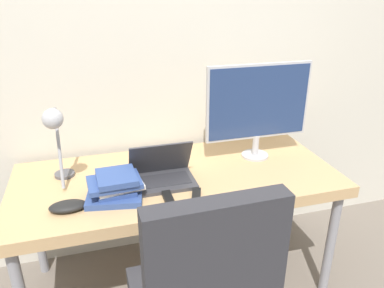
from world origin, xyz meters
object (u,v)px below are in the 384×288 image
at_px(book_stack, 116,187).
at_px(desk_lamp, 55,131).
at_px(laptop, 162,174).
at_px(monitor, 258,105).
at_px(game_controller, 68,206).

bearing_deg(book_stack, desk_lamp, 146.23).
distance_m(laptop, book_stack, 0.25).
bearing_deg(monitor, laptop, -165.30).
distance_m(laptop, desk_lamp, 0.54).
height_order(monitor, desk_lamp, monitor).
height_order(monitor, book_stack, monitor).
relative_size(monitor, desk_lamp, 1.43).
relative_size(laptop, monitor, 0.53).
distance_m(monitor, desk_lamp, 1.04).
xyz_separation_m(desk_lamp, book_stack, (0.24, -0.16, -0.24)).
height_order(desk_lamp, book_stack, desk_lamp).
height_order(laptop, book_stack, laptop).
bearing_deg(desk_lamp, monitor, 4.35).
bearing_deg(game_controller, monitor, 15.60).
bearing_deg(game_controller, book_stack, 12.37).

